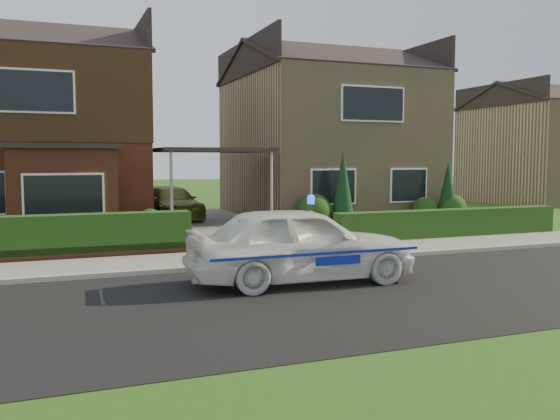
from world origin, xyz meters
name	(u,v)px	position (x,y,z in m)	size (l,w,h in m)	color
ground	(368,293)	(0.00, 0.00, 0.00)	(120.00, 120.00, 0.00)	#1E4512
road	(368,293)	(0.00, 0.00, 0.00)	(60.00, 6.00, 0.02)	black
kerb	(301,262)	(0.00, 3.05, 0.06)	(60.00, 0.16, 0.12)	#9E9993
sidewalk	(284,255)	(0.00, 4.10, 0.05)	(60.00, 2.00, 0.10)	slate
driveway	(213,225)	(0.00, 11.00, 0.06)	(3.80, 12.00, 0.12)	#666059
house_left	(34,119)	(-5.78, 13.90, 3.81)	(7.50, 9.53, 7.25)	brown
house_right	(325,129)	(5.80, 13.99, 3.66)	(7.50, 8.06, 7.25)	#9D8260
carport_link	(212,151)	(0.00, 10.95, 2.66)	(3.80, 3.00, 2.77)	black
dwarf_wall	(28,257)	(-5.80, 5.30, 0.18)	(7.70, 0.25, 0.36)	brown
hedge_left	(29,263)	(-5.80, 5.45, 0.00)	(7.50, 0.55, 0.90)	black
hedge_right	(449,239)	(5.80, 5.35, 0.00)	(7.50, 0.55, 0.80)	black
shrub_left_mid	(97,217)	(-4.00, 9.30, 0.66)	(1.32, 1.32, 1.32)	black
shrub_left_near	(150,222)	(-2.40, 9.60, 0.42)	(0.84, 0.84, 0.84)	black
shrub_right_near	(314,211)	(3.20, 9.40, 0.60)	(1.20, 1.20, 1.20)	black
shrub_right_mid	(425,210)	(7.80, 9.50, 0.48)	(0.96, 0.96, 0.96)	black
shrub_right_far	(452,208)	(8.80, 9.20, 0.54)	(1.08, 1.08, 1.08)	black
conifer_a	(343,190)	(4.20, 9.20, 1.30)	(0.90, 0.90, 2.60)	black
conifer_b	(448,194)	(8.60, 9.20, 1.10)	(0.90, 0.90, 2.20)	black
neighbour_right	(543,155)	(20.00, 16.00, 2.60)	(6.50, 7.00, 5.20)	#9D8260
police_car	(301,245)	(-0.81, 1.20, 0.75)	(4.05, 4.46, 1.66)	silver
driveway_car	(172,203)	(-1.00, 13.23, 0.72)	(1.68, 4.12, 1.20)	olive
potted_plant_b	(168,236)	(-2.50, 6.00, 0.40)	(0.44, 0.35, 0.79)	gray
potted_plant_c	(150,224)	(-2.50, 9.00, 0.40)	(0.45, 0.45, 0.80)	gray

